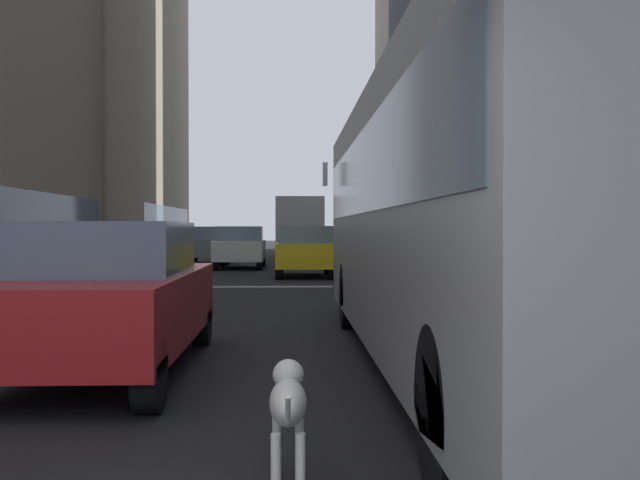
% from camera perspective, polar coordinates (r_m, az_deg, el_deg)
% --- Properties ---
extents(ground_plane, '(120.00, 120.00, 0.00)m').
position_cam_1_polar(ground_plane, '(36.87, -3.31, -1.55)').
color(ground_plane, black).
extents(sidewalk_left, '(2.40, 110.00, 0.15)m').
position_cam_1_polar(sidewalk_left, '(37.42, -12.08, -1.41)').
color(sidewalk_left, gray).
rests_on(sidewalk_left, ground).
extents(sidewalk_right, '(2.40, 110.00, 0.15)m').
position_cam_1_polar(sidewalk_right, '(37.20, 5.50, -1.41)').
color(sidewalk_right, '#9E9991').
rests_on(sidewalk_right, ground).
extents(transit_bus, '(2.78, 11.53, 3.05)m').
position_cam_1_polar(transit_bus, '(8.91, 11.26, 2.28)').
color(transit_bus, '#999EA3').
rests_on(transit_bus, ground).
extents(car_yellow_taxi, '(1.82, 3.91, 1.62)m').
position_cam_1_polar(car_yellow_taxi, '(25.25, -1.11, -0.80)').
color(car_yellow_taxi, yellow).
rests_on(car_yellow_taxi, ground).
extents(car_silver_sedan, '(1.75, 4.03, 1.62)m').
position_cam_1_polar(car_silver_sedan, '(49.30, -1.63, 0.02)').
color(car_silver_sedan, '#B7BABF').
rests_on(car_silver_sedan, ground).
extents(car_red_coupe, '(1.72, 4.72, 1.62)m').
position_cam_1_polar(car_red_coupe, '(8.78, -14.92, -3.94)').
color(car_red_coupe, red).
rests_on(car_red_coupe, ground).
extents(car_blue_hatchback, '(1.84, 4.17, 1.62)m').
position_cam_1_polar(car_blue_hatchback, '(32.35, 1.49, -0.43)').
color(car_blue_hatchback, '#4C6BB7').
rests_on(car_blue_hatchback, ground).
extents(car_white_van, '(1.85, 4.04, 1.62)m').
position_cam_1_polar(car_white_van, '(30.57, -5.80, -0.51)').
color(car_white_van, silver).
rests_on(car_white_van, ground).
extents(car_grey_wagon, '(1.94, 3.97, 1.62)m').
position_cam_1_polar(car_grey_wagon, '(35.07, -7.96, -0.33)').
color(car_grey_wagon, slate).
rests_on(car_grey_wagon, ground).
extents(box_truck, '(2.30, 7.50, 3.05)m').
position_cam_1_polar(box_truck, '(40.40, -1.51, 1.03)').
color(box_truck, '#19519E').
rests_on(box_truck, ground).
extents(dalmatian_dog, '(0.22, 0.96, 0.72)m').
position_cam_1_polar(dalmatian_dog, '(4.80, -2.32, -11.66)').
color(dalmatian_dog, white).
rests_on(dalmatian_dog, ground).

